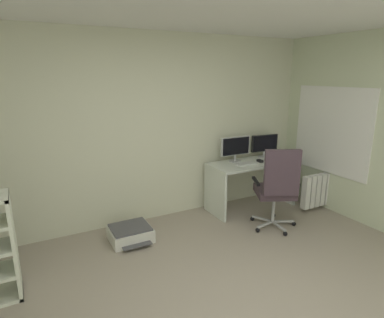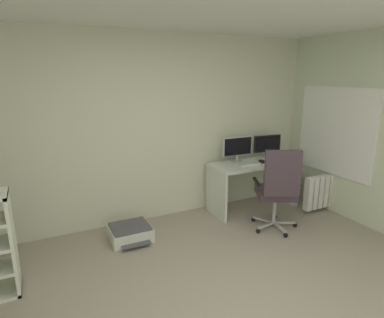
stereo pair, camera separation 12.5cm
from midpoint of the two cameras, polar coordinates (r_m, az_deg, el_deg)
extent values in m
cube|color=beige|center=(4.54, -9.60, 4.97)|extent=(5.26, 0.10, 2.59)
cube|color=white|center=(5.27, 22.56, 4.58)|extent=(0.01, 1.23, 1.20)
cube|color=white|center=(5.26, 22.51, 4.58)|extent=(0.02, 1.31, 1.28)
cube|color=silver|center=(5.06, 9.76, -0.70)|extent=(1.36, 0.59, 0.04)
cube|color=silver|center=(4.81, 3.28, -5.95)|extent=(0.04, 0.56, 0.70)
cube|color=silver|center=(5.58, 14.99, -3.50)|extent=(0.04, 0.56, 0.70)
cylinder|color=#B2B5B7|center=(5.05, 6.79, -0.34)|extent=(0.18, 0.18, 0.01)
cylinder|color=#B2B5B7|center=(5.03, 6.81, 0.29)|extent=(0.03, 0.03, 0.10)
cube|color=#B7BABC|center=(4.99, 6.87, 2.28)|extent=(0.50, 0.05, 0.28)
cube|color=black|center=(4.98, 7.01, 2.23)|extent=(0.47, 0.02, 0.26)
cylinder|color=#B2B5B7|center=(5.38, 11.76, 0.40)|extent=(0.18, 0.18, 0.01)
cylinder|color=#B2B5B7|center=(5.37, 11.79, 0.97)|extent=(0.03, 0.03, 0.10)
cube|color=black|center=(5.34, 11.89, 2.74)|extent=(0.47, 0.08, 0.27)
cube|color=black|center=(5.32, 12.01, 2.69)|extent=(0.43, 0.05, 0.24)
cube|color=silver|center=(4.91, 8.79, -0.80)|extent=(0.34, 0.14, 0.02)
cube|color=black|center=(5.06, 11.09, -0.33)|extent=(0.07, 0.10, 0.03)
cube|color=#B7BABC|center=(4.74, 14.89, -10.45)|extent=(0.28, 0.16, 0.02)
sphere|color=black|center=(4.80, 16.61, -10.78)|extent=(0.06, 0.06, 0.06)
cube|color=#B7BABC|center=(4.84, 13.23, -9.82)|extent=(0.23, 0.24, 0.02)
sphere|color=black|center=(4.99, 13.31, -9.54)|extent=(0.06, 0.06, 0.06)
cube|color=#B7BABC|center=(4.75, 11.41, -10.18)|extent=(0.17, 0.28, 0.02)
sphere|color=black|center=(4.82, 9.72, -10.24)|extent=(0.06, 0.06, 0.06)
cube|color=#B7BABC|center=(4.60, 11.89, -11.09)|extent=(0.30, 0.08, 0.02)
sphere|color=black|center=(4.51, 10.59, -12.11)|extent=(0.06, 0.06, 0.06)
cube|color=#B7BABC|center=(4.59, 14.13, -11.27)|extent=(0.08, 0.30, 0.02)
sphere|color=black|center=(4.50, 15.17, -12.47)|extent=(0.06, 0.06, 0.06)
cylinder|color=#B7BABC|center=(4.62, 13.25, -8.38)|extent=(0.04, 0.04, 0.39)
cube|color=#42313C|center=(4.54, 13.43, -5.54)|extent=(0.64, 0.63, 0.10)
cube|color=#42313C|center=(4.19, 14.61, -2.35)|extent=(0.43, 0.26, 0.59)
cube|color=black|center=(4.43, 10.28, -3.82)|extent=(0.18, 0.31, 0.03)
cube|color=black|center=(4.56, 16.71, -3.66)|extent=(0.18, 0.31, 0.03)
cube|color=white|center=(3.58, -29.50, -12.89)|extent=(0.03, 0.36, 1.00)
cube|color=silver|center=(4.31, -11.53, -12.71)|extent=(0.51, 0.44, 0.16)
cube|color=#4C4C51|center=(4.27, -11.60, -11.61)|extent=(0.47, 0.40, 0.02)
cube|color=#4C4C51|center=(4.11, -10.42, -14.63)|extent=(0.36, 0.10, 0.01)
cube|color=white|center=(5.18, 18.58, -5.65)|extent=(0.08, 0.10, 0.50)
cube|color=white|center=(5.26, 19.40, -5.42)|extent=(0.08, 0.10, 0.50)
cube|color=white|center=(5.34, 20.20, -5.20)|extent=(0.08, 0.10, 0.50)
cube|color=white|center=(5.42, 20.98, -4.99)|extent=(0.08, 0.10, 0.50)
cube|color=white|center=(5.50, 21.73, -4.78)|extent=(0.08, 0.10, 0.50)
cube|color=white|center=(5.58, 22.46, -4.58)|extent=(0.08, 0.10, 0.50)
cube|color=white|center=(5.66, 23.17, -4.38)|extent=(0.08, 0.10, 0.50)
camera|label=1|loc=(0.06, -90.87, -0.23)|focal=30.57mm
camera|label=2|loc=(0.06, 89.13, 0.23)|focal=30.57mm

